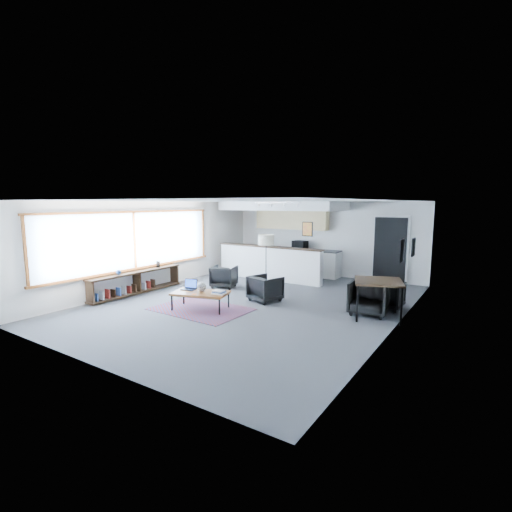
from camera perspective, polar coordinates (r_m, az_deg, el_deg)
The scene contains 21 objects.
room at distance 9.37m, azimuth -0.36°, elevation 0.50°, with size 7.02×9.02×2.62m.
window at distance 11.04m, azimuth -18.23°, elevation 2.06°, with size 0.10×5.95×1.66m.
console at distance 10.99m, azimuth -18.04°, elevation -3.92°, with size 0.35×3.00×0.80m.
kitchenette at distance 13.13m, azimuth 4.23°, elevation 3.02°, with size 4.20×1.96×2.60m.
doorway at distance 12.57m, azimuth 19.93°, elevation 0.94°, with size 1.10×0.12×2.15m.
track_light at distance 11.47m, azimuth 3.29°, elevation 8.04°, with size 1.60×0.07×0.15m.
wall_art_lower at distance 8.37m, azimuth 21.48°, elevation 0.74°, with size 0.03×0.38×0.48m.
wall_art_upper at distance 9.64m, azimuth 23.06°, elevation 1.27°, with size 0.03×0.34×0.44m.
kilim_rug at distance 9.14m, azimuth -8.49°, elevation -8.08°, with size 2.29×1.58×0.01m.
coffee_table at distance 9.04m, azimuth -8.54°, elevation -5.70°, with size 1.46×1.06×0.43m.
laptop at distance 9.36m, azimuth -10.15°, elevation -4.61°, with size 0.39×0.34×0.24m.
ceramic_pot at distance 9.05m, azimuth -8.38°, elevation -4.70°, with size 0.24×0.24×0.24m.
book_stack at distance 8.79m, azimuth -5.72°, elevation -5.55°, with size 0.32×0.27×0.09m.
coaster at distance 8.83m, azimuth -9.46°, elevation -5.82°, with size 0.14×0.14×0.01m.
armchair_left at distance 11.32m, azimuth -4.95°, elevation -3.01°, with size 0.70×0.66×0.72m, color black.
armchair_right at distance 9.70m, azimuth 1.44°, elevation -4.81°, with size 0.72×0.67×0.74m, color black.
floor_lamp at distance 10.98m, azimuth 1.56°, elevation 2.19°, with size 0.49×0.49×1.62m.
dining_table at distance 8.68m, azimuth 18.30°, elevation -4.07°, with size 1.28×1.28×0.85m.
dining_chair_near at distance 8.95m, azimuth 16.96°, elevation -6.31°, with size 0.71×0.66×0.73m, color black.
dining_chair_far at distance 9.65m, azimuth 19.60°, elevation -5.76°, with size 0.59×0.56×0.61m, color black.
microwave at distance 13.35m, azimuth 6.77°, elevation 1.88°, with size 0.51×0.28×0.34m, color black.
Camera 1 is at (5.13, -7.74, 2.55)m, focal length 26.00 mm.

